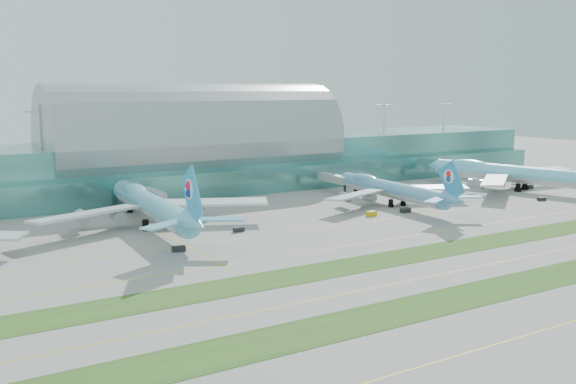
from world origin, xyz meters
TOP-DOWN VIEW (x-y plane):
  - ground at (0.00, 0.00)m, footprint 700.00×700.00m
  - terminal at (0.01, 128.79)m, footprint 340.00×69.10m
  - grass_strip_near at (0.00, -28.00)m, footprint 420.00×12.00m
  - grass_strip_far at (0.00, 2.00)m, footprint 420.00×12.00m
  - taxiline_b at (0.00, -14.00)m, footprint 420.00×0.35m
  - taxiline_c at (0.00, 18.00)m, footprint 420.00×0.35m
  - taxiline_d at (0.00, 40.00)m, footprint 420.00×0.35m
  - airliner_b at (-40.36, 67.94)m, footprint 72.39×82.21m
  - airliner_c at (45.23, 59.14)m, footprint 61.31×69.59m
  - airliner_d at (110.15, 60.40)m, footprint 70.34×81.36m
  - gse_c at (-44.42, 35.66)m, footprint 3.82×2.33m
  - gse_d at (-20.99, 48.01)m, footprint 3.40×1.68m
  - gse_e at (26.76, 46.38)m, footprint 3.56×2.33m
  - gse_f at (40.14, 45.07)m, footprint 3.62×2.19m
  - gse_g at (98.98, 36.51)m, footprint 3.34×2.31m
  - gse_h at (118.09, 57.19)m, footprint 3.47×2.23m

SIDE VIEW (x-z plane):
  - ground at x=0.00m, z-range 0.00..0.00m
  - taxiline_b at x=0.00m, z-range 0.00..0.01m
  - taxiline_c at x=0.00m, z-range 0.00..0.01m
  - taxiline_d at x=0.00m, z-range 0.00..0.01m
  - grass_strip_near at x=0.00m, z-range 0.00..0.08m
  - grass_strip_far at x=0.00m, z-range 0.00..0.08m
  - gse_g at x=98.98m, z-range 0.00..1.25m
  - gse_d at x=-20.99m, z-range 0.00..1.34m
  - gse_c at x=-44.42m, z-range 0.00..1.42m
  - gse_f at x=40.14m, z-range 0.00..1.43m
  - gse_h at x=118.09m, z-range 0.00..1.57m
  - gse_e at x=26.76m, z-range 0.00..1.60m
  - airliner_c at x=45.23m, z-range -3.67..15.49m
  - airliner_b at x=-40.36m, z-range -4.33..18.29m
  - airliner_d at x=110.15m, z-range -4.36..18.42m
  - terminal at x=0.01m, z-range -3.77..32.23m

